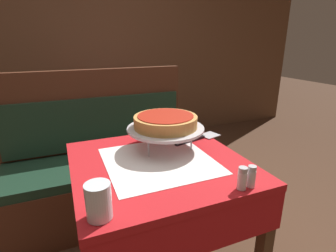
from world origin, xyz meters
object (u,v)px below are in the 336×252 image
pepper_shaker (251,177)px  dining_table_rear (114,99)px  water_glass_near (99,201)px  condiment_caddy (123,86)px  pizza_server (198,138)px  dining_table_front (159,184)px  salt_shaker (242,178)px  deep_dish_pizza (166,121)px  booth_bench (104,175)px  pizza_pan_stand (166,129)px

pepper_shaker → dining_table_rear: bearing=91.9°
water_glass_near → condiment_caddy: size_ratio=0.69×
dining_table_rear → pizza_server: 1.62m
dining_table_front → salt_shaker: salt_shaker is taller
deep_dish_pizza → dining_table_rear: bearing=87.2°
pizza_server → pepper_shaker: (-0.06, -0.49, 0.04)m
salt_shaker → dining_table_rear: bearing=90.8°
deep_dish_pizza → condiment_caddy: (0.17, 1.62, -0.09)m
pizza_server → salt_shaker: size_ratio=3.48×
booth_bench → deep_dish_pizza: 0.93m
dining_table_front → pepper_shaker: 0.43m
dining_table_front → pepper_shaker: pepper_shaker is taller
salt_shaker → water_glass_near: bearing=176.0°
salt_shaker → pepper_shaker: salt_shaker is taller
pizza_server → water_glass_near: size_ratio=2.62×
pizza_server → condiment_caddy: condiment_caddy is taller
booth_bench → deep_dish_pizza: (0.22, -0.68, 0.59)m
salt_shaker → condiment_caddy: (0.06, 2.06, 0.00)m
booth_bench → pizza_pan_stand: size_ratio=3.66×
booth_bench → pepper_shaker: bearing=-71.7°
pizza_pan_stand → salt_shaker: (0.11, -0.44, -0.06)m
dining_table_rear → salt_shaker: (0.03, -2.11, 0.14)m
salt_shaker → pepper_shaker: bearing=0.0°
dining_table_rear → salt_shaker: bearing=-89.2°
dining_table_rear → water_glass_near: 2.13m
dining_table_front → pepper_shaker: (0.23, -0.33, 0.16)m
pizza_server → condiment_caddy: 1.57m
pizza_server → pizza_pan_stand: bearing=-167.0°
booth_bench → salt_shaker: bearing=-73.6°
water_glass_near → salt_shaker: water_glass_near is taller
water_glass_near → deep_dish_pizza: bearing=47.2°
deep_dish_pizza → pizza_server: 0.25m
dining_table_rear → water_glass_near: size_ratio=7.39×
dining_table_front → water_glass_near: (-0.30, -0.30, 0.18)m
water_glass_near → salt_shaker: size_ratio=1.33×
water_glass_near → salt_shaker: bearing=-4.0°
salt_shaker → condiment_caddy: size_ratio=0.52×
booth_bench → salt_shaker: size_ratio=15.95×
pizza_server → salt_shaker: (-0.10, -0.49, 0.04)m
deep_dish_pizza → pizza_pan_stand: bearing=-45.0°
deep_dish_pizza → condiment_caddy: deep_dish_pizza is taller
dining_table_rear → pizza_pan_stand: pizza_pan_stand is taller
pizza_pan_stand → water_glass_near: water_glass_near is taller
dining_table_rear → booth_bench: size_ratio=0.62×
dining_table_front → condiment_caddy: 1.76m
pizza_pan_stand → pepper_shaker: pizza_pan_stand is taller
pizza_pan_stand → water_glass_near: bearing=-132.8°
dining_table_front → deep_dish_pizza: size_ratio=2.53×
pizza_server → pepper_shaker: 0.50m
dining_table_rear → pizza_server: size_ratio=2.82×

